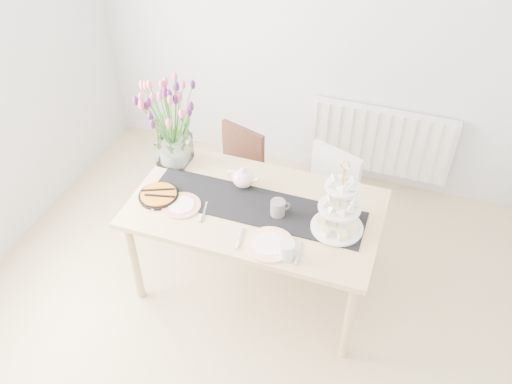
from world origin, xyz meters
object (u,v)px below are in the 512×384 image
(dining_table, at_px, (256,215))
(mug_grey, at_px, (278,208))
(radiator, at_px, (379,141))
(cake_stand, at_px, (339,213))
(tart_tin, at_px, (159,195))
(tulip_vase, at_px, (170,112))
(cream_jug, at_px, (344,209))
(chair_white, at_px, (325,194))
(mug_white, at_px, (287,251))
(teapot, at_px, (243,178))
(plate_right, at_px, (270,244))
(plate_left, at_px, (181,206))
(chair_brown, at_px, (235,169))

(dining_table, bearing_deg, mug_grey, -10.25)
(radiator, distance_m, mug_grey, 1.55)
(cake_stand, relative_size, tart_tin, 1.80)
(tulip_vase, relative_size, cream_jug, 7.28)
(tulip_vase, bearing_deg, cream_jug, -7.30)
(dining_table, distance_m, chair_white, 0.71)
(radiator, bearing_deg, tulip_vase, -138.06)
(cake_stand, bearing_deg, mug_white, -124.47)
(tulip_vase, bearing_deg, chair_white, 17.48)
(teapot, height_order, plate_right, teapot)
(radiator, bearing_deg, mug_grey, -106.96)
(radiator, relative_size, cake_stand, 2.55)
(cream_jug, xyz_separation_m, tart_tin, (-1.17, -0.23, -0.03))
(cream_jug, relative_size, plate_left, 0.40)
(tart_tin, bearing_deg, chair_brown, 74.17)
(chair_brown, height_order, mug_grey, mug_grey)
(cream_jug, height_order, mug_grey, mug_grey)
(tulip_vase, height_order, teapot, tulip_vase)
(chair_brown, bearing_deg, teapot, -45.04)
(dining_table, relative_size, cream_jug, 16.04)
(teapot, bearing_deg, tulip_vase, 176.07)
(cream_jug, bearing_deg, chair_brown, 159.74)
(mug_grey, distance_m, plate_right, 0.27)
(chair_white, height_order, tart_tin, chair_white)
(tulip_vase, bearing_deg, cake_stand, -13.38)
(tulip_vase, height_order, plate_right, tulip_vase)
(mug_white, distance_m, plate_left, 0.79)
(radiator, distance_m, tart_tin, 2.00)
(radiator, height_order, teapot, teapot)
(mug_white, height_order, plate_left, mug_white)
(radiator, distance_m, tulip_vase, 1.87)
(radiator, distance_m, plate_left, 1.92)
(plate_right, bearing_deg, mug_white, -24.84)
(tart_tin, xyz_separation_m, plate_left, (0.18, -0.03, -0.01))
(cream_jug, xyz_separation_m, mug_white, (-0.23, -0.46, 0.00))
(chair_brown, height_order, cream_jug, cream_jug)
(chair_white, height_order, teapot, teapot)
(chair_white, distance_m, mug_white, 1.00)
(dining_table, relative_size, chair_white, 1.97)
(teapot, xyz_separation_m, plate_right, (0.33, -0.45, -0.06))
(chair_white, distance_m, cake_stand, 0.77)
(tulip_vase, bearing_deg, mug_white, -31.39)
(chair_white, height_order, cream_jug, cream_jug)
(teapot, bearing_deg, chair_white, 48.25)
(tulip_vase, relative_size, cake_stand, 1.54)
(tulip_vase, distance_m, cream_jug, 1.29)
(chair_brown, xyz_separation_m, mug_grey, (0.56, -0.69, 0.36))
(teapot, height_order, plate_left, teapot)
(teapot, distance_m, tart_tin, 0.56)
(mug_grey, xyz_separation_m, mug_white, (0.16, -0.32, -0.00))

